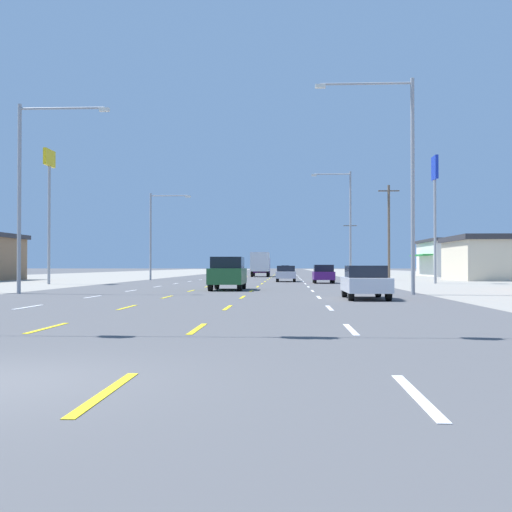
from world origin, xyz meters
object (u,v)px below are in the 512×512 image
box_truck_center_turn_farther (260,263)px  streetlight_left_row_1 (155,229)px  hatchback_far_right_mid (323,274)px  streetlight_right_row_0 (403,168)px  suv_inner_left_far (227,269)px  hatchback_inner_right_distant_a (285,269)px  sedan_far_left_farthest (235,269)px  sedan_far_right_nearest (365,282)px  streetlight_right_row_1 (347,218)px  streetlight_left_row_0 (29,182)px  pole_sign_right_row_1 (435,190)px  pole_sign_left_row_1 (49,185)px  suv_center_turn_near (228,273)px  sedan_inner_right_midfar (286,273)px

box_truck_center_turn_farther → streetlight_left_row_1: bearing=-115.2°
hatchback_far_right_mid → streetlight_right_row_0: size_ratio=0.36×
suv_inner_left_far → hatchback_inner_right_distant_a: size_ratio=1.26×
hatchback_far_right_mid → streetlight_left_row_1: 20.40m
box_truck_center_turn_farther → hatchback_inner_right_distant_a: box_truck_center_turn_farther is taller
sedan_far_left_farthest → sedan_far_right_nearest: bearing=-82.2°
sedan_far_left_farthest → streetlight_right_row_1: (16.63, -65.20, 5.50)m
box_truck_center_turn_farther → streetlight_left_row_0: bearing=-100.4°
streetlight_left_row_0 → sedan_far_left_farthest: bearing=88.4°
suv_inner_left_far → hatchback_inner_right_distant_a: (6.80, 57.17, -0.24)m
hatchback_far_right_mid → hatchback_inner_right_distant_a: (-3.45, 79.97, 0.00)m
pole_sign_right_row_1 → pole_sign_left_row_1: bearing=-173.5°
sedan_far_left_farthest → streetlight_left_row_0: bearing=-91.6°
suv_center_turn_near → sedan_far_right_nearest: bearing=-55.7°
sedan_far_right_nearest → streetlight_right_row_1: streetlight_right_row_1 is taller
hatchback_inner_right_distant_a → sedan_far_right_nearest: bearing=-87.9°
hatchback_inner_right_distant_a → streetlight_right_row_0: bearing=-86.5°
sedan_inner_right_midfar → streetlight_left_row_0: streetlight_left_row_0 is taller
sedan_far_right_nearest → hatchback_far_right_mid: 25.87m
suv_center_turn_near → hatchback_far_right_mid: size_ratio=1.26×
sedan_far_right_nearest → streetlight_left_row_0: 18.16m
suv_center_turn_near → pole_sign_left_row_1: 20.41m
box_truck_center_turn_farther → sedan_far_left_farthest: (-7.05, 44.16, -1.08)m
streetlight_left_row_1 → streetlight_left_row_0: bearing=-89.9°
hatchback_far_right_mid → pole_sign_left_row_1: (-21.87, -3.97, 7.06)m
streetlight_left_row_0 → streetlight_right_row_0: size_ratio=0.90×
suv_center_turn_near → streetlight_left_row_0: bearing=-150.1°
sedan_far_right_nearest → streetlight_left_row_0: bearing=164.9°
hatchback_inner_right_distant_a → streetlight_right_row_1: (6.42, -68.83, 5.47)m
suv_inner_left_far → streetlight_left_row_0: 44.82m
sedan_far_left_farthest → hatchback_inner_right_distant_a: bearing=19.6°
suv_inner_left_far → streetlight_right_row_1: size_ratio=0.45×
sedan_inner_right_midfar → pole_sign_left_row_1: 22.03m
sedan_far_right_nearest → suv_center_turn_near: (-6.98, 10.22, 0.27)m
hatchback_far_right_mid → streetlight_right_row_0: (2.82, -21.34, 5.60)m
sedan_inner_right_midfar → streetlight_right_row_1: (6.12, 5.91, 5.50)m
pole_sign_left_row_1 → suv_center_turn_near: bearing=-37.4°
sedan_far_right_nearest → sedan_far_left_farthest: 103.17m
pole_sign_right_row_1 → suv_inner_left_far: bearing=129.8°
sedan_inner_right_midfar → pole_sign_right_row_1: bearing=-24.8°
sedan_inner_right_midfar → streetlight_left_row_1: 15.27m
hatchback_far_right_mid → pole_sign_right_row_1: size_ratio=0.37×
sedan_far_right_nearest → streetlight_right_row_0: (2.43, 4.54, 5.63)m
hatchback_inner_right_distant_a → streetlight_right_row_1: size_ratio=0.36×
pole_sign_left_row_1 → streetlight_left_row_0: 18.31m
sedan_far_right_nearest → box_truck_center_turn_farther: size_ratio=0.62×
pole_sign_right_row_1 → streetlight_left_row_1: size_ratio=1.18×
sedan_far_left_farthest → pole_sign_left_row_1: (-8.21, -80.31, 7.08)m
sedan_far_left_farthest → streetlight_left_row_0: streetlight_left_row_0 is taller
sedan_inner_right_midfar → sedan_far_right_nearest: bearing=-83.5°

